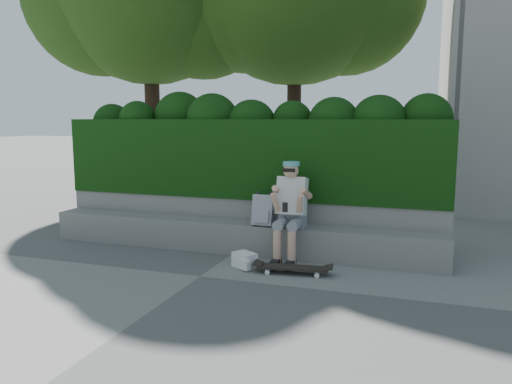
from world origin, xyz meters
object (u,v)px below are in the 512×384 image
(skateboard, at_px, (293,268))
(backpack_plaid, at_px, (263,210))
(person, at_px, (291,207))
(backpack_ground, at_px, (245,260))

(skateboard, bearing_deg, backpack_plaid, 125.30)
(skateboard, xyz_separation_m, backpack_plaid, (-0.61, 0.68, 0.59))
(skateboard, distance_m, backpack_plaid, 1.09)
(person, distance_m, backpack_ground, 0.97)
(backpack_plaid, height_order, backpack_ground, backpack_plaid)
(backpack_ground, bearing_deg, skateboard, 25.69)
(skateboard, xyz_separation_m, backpack_ground, (-0.68, 0.07, 0.02))
(skateboard, height_order, backpack_ground, backpack_ground)
(person, bearing_deg, backpack_plaid, 169.04)
(skateboard, bearing_deg, backpack_ground, 166.89)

